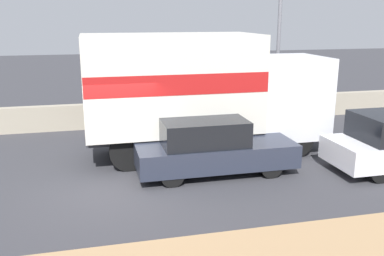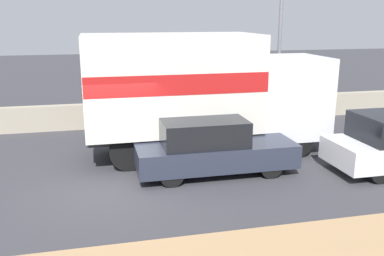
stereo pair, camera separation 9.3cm
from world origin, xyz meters
The scene contains 5 objects.
ground_plane centered at (0.00, 0.00, 0.00)m, with size 80.00×80.00×0.00m, color #38383D.
stone_wall_backdrop centered at (0.00, 5.95, 0.48)m, with size 60.00×0.35×0.95m.
street_lamp centered at (6.73, 5.07, 4.28)m, with size 0.56×0.28×7.45m.
box_truck centered at (2.69, 1.90, 2.09)m, with size 7.38×2.56×3.70m.
car_hatchback centered at (2.66, 0.31, 0.75)m, with size 4.33×1.84×1.54m.
Camera 1 is at (-0.45, -10.46, 4.20)m, focal length 40.00 mm.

